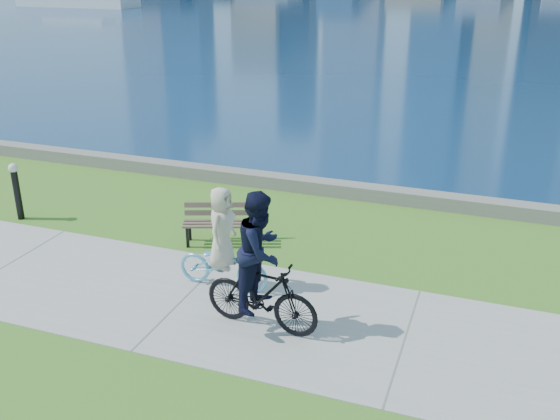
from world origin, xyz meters
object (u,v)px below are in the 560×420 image
at_px(park_bench, 222,220).
at_px(cyclist_man, 261,273).
at_px(cyclist_woman, 223,251).
at_px(bollard_lamp, 16,187).

xyz_separation_m(park_bench, cyclist_man, (2.08, -2.91, 0.52)).
relative_size(cyclist_woman, cyclist_man, 0.82).
distance_m(park_bench, bollard_lamp, 5.09).
relative_size(bollard_lamp, cyclist_woman, 0.70).
bearing_deg(cyclist_woman, bollard_lamp, 76.09).
bearing_deg(cyclist_man, park_bench, 40.76).
distance_m(park_bench, cyclist_man, 3.62).
height_order(park_bench, cyclist_woman, cyclist_woman).
bearing_deg(cyclist_woman, park_bench, 25.03).
xyz_separation_m(bollard_lamp, cyclist_woman, (5.96, -1.39, -0.04)).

